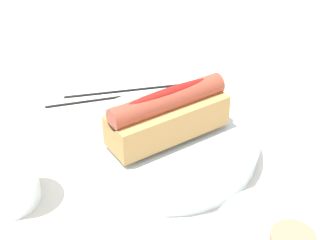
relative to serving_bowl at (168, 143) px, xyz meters
name	(u,v)px	position (x,y,z in m)	size (l,w,h in m)	color
ground_plane	(180,144)	(-0.02, -0.01, -0.02)	(2.40, 2.40, 0.00)	silver
serving_bowl	(168,143)	(0.00, 0.00, 0.00)	(0.23, 0.23, 0.03)	silver
hotdog_front	(168,115)	(0.00, 0.00, 0.04)	(0.16, 0.08, 0.06)	tan
water_glass	(4,173)	(0.19, 0.02, 0.02)	(0.07, 0.07, 0.09)	white
chopstick_near	(120,96)	(0.02, -0.15, -0.01)	(0.01, 0.01, 0.22)	black
chopstick_far	(137,89)	(-0.01, -0.16, -0.01)	(0.01, 0.01, 0.22)	black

